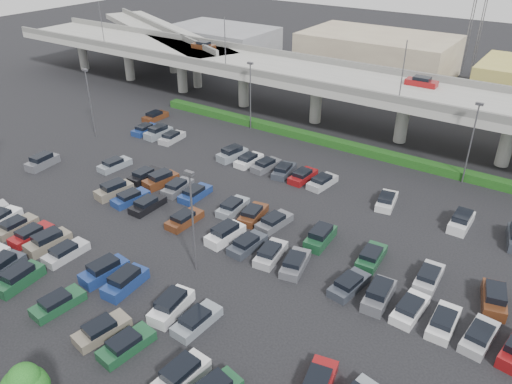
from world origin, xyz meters
TOP-DOWN VIEW (x-y plane):
  - ground at (0.00, 0.00)m, footprint 280.00×280.00m
  - overpass at (-0.18, 32.00)m, footprint 150.00×13.00m
  - on_ramp at (-52.10, 43.05)m, footprint 50.93×30.13m
  - hedge at (0.00, 25.00)m, footprint 66.00×1.60m
  - tree_row at (0.70, -26.53)m, footprint 65.07×3.66m
  - parked_cars at (-0.36, -4.70)m, footprint 62.90×41.56m
  - light_poles at (-4.13, 2.00)m, footprint 66.90×48.38m
  - distant_buildings at (12.38, 61.81)m, footprint 138.00×24.00m

SIDE VIEW (x-z plane):
  - ground at x=0.00m, z-range 0.00..0.00m
  - hedge at x=0.00m, z-range 0.00..1.10m
  - parked_cars at x=-0.36m, z-range -0.22..1.45m
  - tree_row at x=0.70m, z-range 0.55..6.49m
  - distant_buildings at x=12.38m, z-range -0.76..8.24m
  - light_poles at x=-4.13m, z-range 1.09..11.39m
  - on_ramp at x=-52.10m, z-range 2.46..11.26m
  - overpass at x=-0.18m, z-range -0.93..14.87m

